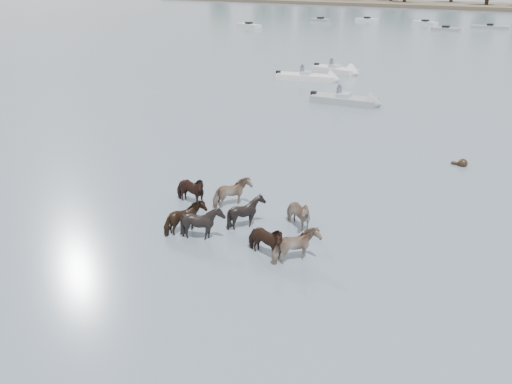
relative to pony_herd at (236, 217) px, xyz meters
The scene contains 7 objects.
ground 2.23m from the pony_herd, 88.01° to the right, with size 400.00×400.00×0.00m, color #4E5F70.
shoreline 163.53m from the pony_herd, 115.31° to the left, with size 160.00×30.00×1.00m, color #4C4233.
pony_herd is the anchor object (origin of this frame).
swimming_pony 12.15m from the pony_herd, 70.75° to the left, with size 0.72×0.44×0.44m.
motorboat_a 28.23m from the pony_herd, 116.53° to the left, with size 5.61×3.18×1.92m.
motorboat_b 20.26m from the pony_herd, 106.63° to the left, with size 5.17×2.52×1.92m.
motorboat_f 32.18m from the pony_herd, 112.92° to the left, with size 4.93×2.09×1.92m.
Camera 1 is at (10.21, -9.85, 8.07)m, focal length 36.00 mm.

